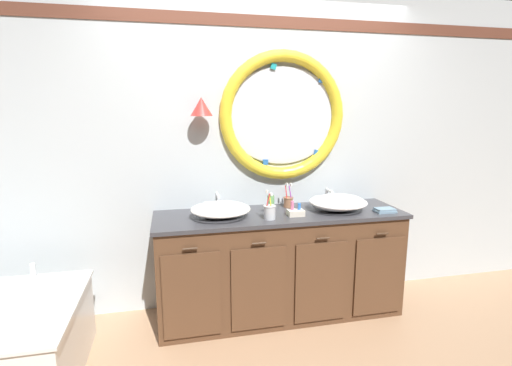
# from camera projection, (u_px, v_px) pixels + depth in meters

# --- Properties ---
(ground_plane) EXTENTS (14.00, 14.00, 0.00)m
(ground_plane) POSITION_uv_depth(u_px,v_px,m) (278.00, 331.00, 2.89)
(ground_plane) COLOR tan
(back_wall_assembly) EXTENTS (6.40, 0.26, 2.60)m
(back_wall_assembly) POSITION_uv_depth(u_px,v_px,m) (262.00, 148.00, 3.19)
(back_wall_assembly) COLOR silver
(back_wall_assembly) RESTS_ON ground_plane
(vanity_counter) EXTENTS (1.96, 0.60, 0.85)m
(vanity_counter) POSITION_uv_depth(u_px,v_px,m) (280.00, 263.00, 3.08)
(vanity_counter) COLOR brown
(vanity_counter) RESTS_ON ground_plane
(sink_basin_left) EXTENTS (0.45, 0.45, 0.12)m
(sink_basin_left) POSITION_uv_depth(u_px,v_px,m) (221.00, 209.00, 2.86)
(sink_basin_left) COLOR white
(sink_basin_left) RESTS_ON vanity_counter
(sink_basin_right) EXTENTS (0.46, 0.46, 0.13)m
(sink_basin_right) POSITION_uv_depth(u_px,v_px,m) (338.00, 202.00, 3.06)
(sink_basin_right) COLOR white
(sink_basin_right) RESTS_ON vanity_counter
(faucet_set_left) EXTENTS (0.21, 0.15, 0.15)m
(faucet_set_left) POSITION_uv_depth(u_px,v_px,m) (217.00, 203.00, 3.07)
(faucet_set_left) COLOR silver
(faucet_set_left) RESTS_ON vanity_counter
(faucet_set_right) EXTENTS (0.23, 0.15, 0.14)m
(faucet_set_right) POSITION_uv_depth(u_px,v_px,m) (327.00, 197.00, 3.28)
(faucet_set_right) COLOR silver
(faucet_set_right) RESTS_ON vanity_counter
(toothbrush_holder_left) EXTENTS (0.10, 0.10, 0.22)m
(toothbrush_holder_left) POSITION_uv_depth(u_px,v_px,m) (270.00, 212.00, 2.82)
(toothbrush_holder_left) COLOR silver
(toothbrush_holder_left) RESTS_ON vanity_counter
(toothbrush_holder_right) EXTENTS (0.08, 0.08, 0.21)m
(toothbrush_holder_right) POSITION_uv_depth(u_px,v_px,m) (288.00, 201.00, 3.16)
(toothbrush_holder_right) COLOR #996647
(toothbrush_holder_right) RESTS_ON vanity_counter
(soap_dispenser) EXTENTS (0.06, 0.06, 0.18)m
(soap_dispenser) POSITION_uv_depth(u_px,v_px,m) (271.00, 204.00, 2.95)
(soap_dispenser) COLOR #6BAD66
(soap_dispenser) RESTS_ON vanity_counter
(folded_hand_towel) EXTENTS (0.16, 0.11, 0.03)m
(folded_hand_towel) POSITION_uv_depth(u_px,v_px,m) (385.00, 210.00, 3.01)
(folded_hand_towel) COLOR #7593A8
(folded_hand_towel) RESTS_ON vanity_counter
(toiletry_basket) EXTENTS (0.12, 0.09, 0.12)m
(toiletry_basket) POSITION_uv_depth(u_px,v_px,m) (296.00, 212.00, 2.91)
(toiletry_basket) COLOR beige
(toiletry_basket) RESTS_ON vanity_counter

